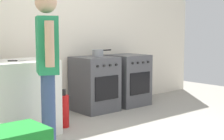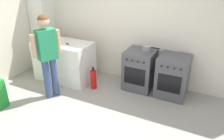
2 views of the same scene
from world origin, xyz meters
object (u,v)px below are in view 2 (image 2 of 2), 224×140
at_px(pot, 147,49).
at_px(knife_paring, 68,44).
at_px(knife_carving, 55,39).
at_px(oven_left, 140,70).
at_px(person, 47,50).
at_px(larder_cabinet, 44,28).
at_px(oven_right, 173,76).
at_px(fire_extinguisher, 93,79).

bearing_deg(pot, knife_paring, -163.07).
relative_size(knife_carving, knife_paring, 1.73).
height_order(oven_left, person, person).
relative_size(pot, larder_cabinet, 0.18).
relative_size(oven_left, larder_cabinet, 0.42).
height_order(oven_right, fire_extinguisher, oven_right).
height_order(fire_extinguisher, larder_cabinet, larder_cabinet).
relative_size(oven_left, person, 0.51).
height_order(oven_left, oven_right, same).
xyz_separation_m(oven_right, pot, (-0.59, 0.05, 0.48)).
relative_size(oven_right, fire_extinguisher, 1.70).
relative_size(pot, knife_paring, 1.89).
bearing_deg(larder_cabinet, oven_right, -1.74).
bearing_deg(oven_left, larder_cabinet, 177.80).
distance_m(oven_right, larder_cabinet, 3.40).
distance_m(pot, person, 1.97).
height_order(person, fire_extinguisher, person).
xyz_separation_m(oven_left, fire_extinguisher, (-0.87, -0.48, -0.21)).
bearing_deg(larder_cabinet, knife_paring, -25.14).
bearing_deg(knife_carving, oven_left, 7.70).
bearing_deg(person, larder_cabinet, 134.01).
relative_size(knife_paring, fire_extinguisher, 0.38).
height_order(pot, person, person).
height_order(knife_carving, larder_cabinet, larder_cabinet).
height_order(oven_left, fire_extinguisher, oven_left).
distance_m(oven_left, oven_right, 0.70).
distance_m(pot, larder_cabinet, 2.76).
relative_size(knife_carving, fire_extinguisher, 0.66).
xyz_separation_m(knife_paring, person, (0.03, -0.68, 0.10)).
height_order(pot, knife_carving, pot).
bearing_deg(oven_left, person, -142.64).
xyz_separation_m(pot, fire_extinguisher, (-0.98, -0.53, -0.69)).
bearing_deg(person, pot, 36.62).
xyz_separation_m(knife_carving, fire_extinguisher, (1.11, -0.21, -0.69)).
bearing_deg(knife_paring, larder_cabinet, 154.86).
distance_m(knife_paring, fire_extinguisher, 0.93).
xyz_separation_m(fire_extinguisher, larder_cabinet, (-1.78, 0.58, 0.78)).
height_order(knife_paring, fire_extinguisher, knife_paring).
bearing_deg(fire_extinguisher, knife_carving, 169.35).
relative_size(pot, knife_carving, 1.09).
distance_m(oven_left, pot, 0.49).
xyz_separation_m(oven_right, larder_cabinet, (-3.35, 0.10, 0.57)).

